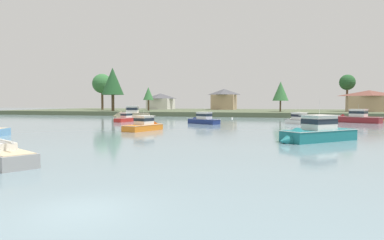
{
  "coord_description": "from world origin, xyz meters",
  "views": [
    {
      "loc": [
        7.1,
        -10.43,
        3.84
      ],
      "look_at": [
        -4.92,
        31.64,
        1.62
      ],
      "focal_mm": 32.1,
      "sensor_mm": 36.0,
      "label": 1
    }
  ],
  "objects_px": {
    "sailboat_grey": "(0,159)",
    "cruiser_white": "(298,121)",
    "cruiser_navy": "(201,121)",
    "mooring_buoy_white": "(232,118)",
    "cruiser_red": "(127,119)",
    "cruiser_teal": "(313,136)",
    "cruiser_orange": "(146,127)",
    "cruiser_maroon": "(353,120)",
    "cruiser_sand": "(130,115)"
  },
  "relations": [
    {
      "from": "cruiser_teal",
      "to": "cruiser_red",
      "type": "relative_size",
      "value": 1.31
    },
    {
      "from": "cruiser_maroon",
      "to": "cruiser_orange",
      "type": "height_order",
      "value": "cruiser_maroon"
    },
    {
      "from": "cruiser_maroon",
      "to": "cruiser_orange",
      "type": "xyz_separation_m",
      "value": [
        -31.02,
        -28.43,
        -0.11
      ]
    },
    {
      "from": "cruiser_maroon",
      "to": "cruiser_sand",
      "type": "bearing_deg",
      "value": 169.51
    },
    {
      "from": "cruiser_navy",
      "to": "cruiser_red",
      "type": "xyz_separation_m",
      "value": [
        -16.18,
        2.35,
        -0.06
      ]
    },
    {
      "from": "cruiser_navy",
      "to": "mooring_buoy_white",
      "type": "relative_size",
      "value": 13.99
    },
    {
      "from": "sailboat_grey",
      "to": "cruiser_white",
      "type": "bearing_deg",
      "value": 67.99
    },
    {
      "from": "cruiser_navy",
      "to": "cruiser_orange",
      "type": "distance_m",
      "value": 17.0
    },
    {
      "from": "cruiser_orange",
      "to": "cruiser_sand",
      "type": "xyz_separation_m",
      "value": [
        -21.35,
        38.13,
        0.23
      ]
    },
    {
      "from": "cruiser_white",
      "to": "mooring_buoy_white",
      "type": "bearing_deg",
      "value": 131.88
    },
    {
      "from": "cruiser_teal",
      "to": "cruiser_white",
      "type": "xyz_separation_m",
      "value": [
        -0.85,
        28.98,
        -0.07
      ]
    },
    {
      "from": "cruiser_teal",
      "to": "mooring_buoy_white",
      "type": "distance_m",
      "value": 47.88
    },
    {
      "from": "cruiser_sand",
      "to": "mooring_buoy_white",
      "type": "xyz_separation_m",
      "value": [
        27.28,
        -1.03,
        -0.61
      ]
    },
    {
      "from": "cruiser_red",
      "to": "sailboat_grey",
      "type": "distance_m",
      "value": 47.51
    },
    {
      "from": "cruiser_sand",
      "to": "sailboat_grey",
      "type": "bearing_deg",
      "value": -70.54
    },
    {
      "from": "cruiser_white",
      "to": "sailboat_grey",
      "type": "xyz_separation_m",
      "value": [
        -19.09,
        -47.23,
        -0.28
      ]
    },
    {
      "from": "cruiser_navy",
      "to": "cruiser_teal",
      "type": "bearing_deg",
      "value": -54.4
    },
    {
      "from": "sailboat_grey",
      "to": "mooring_buoy_white",
      "type": "bearing_deg",
      "value": 85.99
    },
    {
      "from": "cruiser_red",
      "to": "sailboat_grey",
      "type": "relative_size",
      "value": 0.67
    },
    {
      "from": "cruiser_navy",
      "to": "cruiser_white",
      "type": "height_order",
      "value": "cruiser_white"
    },
    {
      "from": "cruiser_navy",
      "to": "cruiser_sand",
      "type": "relative_size",
      "value": 0.71
    },
    {
      "from": "cruiser_teal",
      "to": "cruiser_orange",
      "type": "bearing_deg",
      "value": 159.04
    },
    {
      "from": "cruiser_red",
      "to": "cruiser_maroon",
      "type": "height_order",
      "value": "cruiser_maroon"
    },
    {
      "from": "cruiser_maroon",
      "to": "mooring_buoy_white",
      "type": "height_order",
      "value": "cruiser_maroon"
    },
    {
      "from": "cruiser_teal",
      "to": "cruiser_maroon",
      "type": "relative_size",
      "value": 0.9
    },
    {
      "from": "cruiser_orange",
      "to": "sailboat_grey",
      "type": "distance_m",
      "value": 26.49
    },
    {
      "from": "cruiser_orange",
      "to": "sailboat_grey",
      "type": "relative_size",
      "value": 0.76
    },
    {
      "from": "cruiser_orange",
      "to": "mooring_buoy_white",
      "type": "height_order",
      "value": "cruiser_orange"
    },
    {
      "from": "sailboat_grey",
      "to": "cruiser_sand",
      "type": "bearing_deg",
      "value": 109.46
    },
    {
      "from": "cruiser_navy",
      "to": "cruiser_white",
      "type": "xyz_separation_m",
      "value": [
        16.91,
        4.18,
        -0.0
      ]
    },
    {
      "from": "cruiser_maroon",
      "to": "cruiser_sand",
      "type": "height_order",
      "value": "cruiser_sand"
    },
    {
      "from": "cruiser_teal",
      "to": "cruiser_maroon",
      "type": "bearing_deg",
      "value": 75.3
    },
    {
      "from": "cruiser_teal",
      "to": "cruiser_sand",
      "type": "distance_m",
      "value": 63.05
    },
    {
      "from": "cruiser_red",
      "to": "cruiser_white",
      "type": "bearing_deg",
      "value": 3.16
    },
    {
      "from": "cruiser_sand",
      "to": "cruiser_maroon",
      "type": "bearing_deg",
      "value": -10.49
    },
    {
      "from": "cruiser_sand",
      "to": "cruiser_white",
      "type": "bearing_deg",
      "value": -22.49
    },
    {
      "from": "cruiser_sand",
      "to": "mooring_buoy_white",
      "type": "height_order",
      "value": "cruiser_sand"
    },
    {
      "from": "cruiser_navy",
      "to": "cruiser_teal",
      "type": "distance_m",
      "value": 30.5
    },
    {
      "from": "cruiser_sand",
      "to": "cruiser_navy",
      "type": "bearing_deg",
      "value": -40.73
    },
    {
      "from": "cruiser_white",
      "to": "sailboat_grey",
      "type": "height_order",
      "value": "sailboat_grey"
    },
    {
      "from": "cruiser_teal",
      "to": "cruiser_navy",
      "type": "bearing_deg",
      "value": 125.6
    },
    {
      "from": "cruiser_teal",
      "to": "cruiser_red",
      "type": "bearing_deg",
      "value": 141.33
    },
    {
      "from": "cruiser_navy",
      "to": "sailboat_grey",
      "type": "xyz_separation_m",
      "value": [
        -2.19,
        -43.05,
        -0.29
      ]
    },
    {
      "from": "cruiser_orange",
      "to": "cruiser_navy",
      "type": "bearing_deg",
      "value": 77.57
    },
    {
      "from": "cruiser_teal",
      "to": "sailboat_grey",
      "type": "distance_m",
      "value": 27.03
    },
    {
      "from": "mooring_buoy_white",
      "to": "sailboat_grey",
      "type": "bearing_deg",
      "value": -94.01
    },
    {
      "from": "cruiser_sand",
      "to": "cruiser_orange",
      "type": "bearing_deg",
      "value": -60.75
    },
    {
      "from": "sailboat_grey",
      "to": "cruiser_red",
      "type": "bearing_deg",
      "value": 107.13
    },
    {
      "from": "cruiser_navy",
      "to": "cruiser_orange",
      "type": "height_order",
      "value": "cruiser_navy"
    },
    {
      "from": "cruiser_teal",
      "to": "cruiser_sand",
      "type": "bearing_deg",
      "value": 132.71
    }
  ]
}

